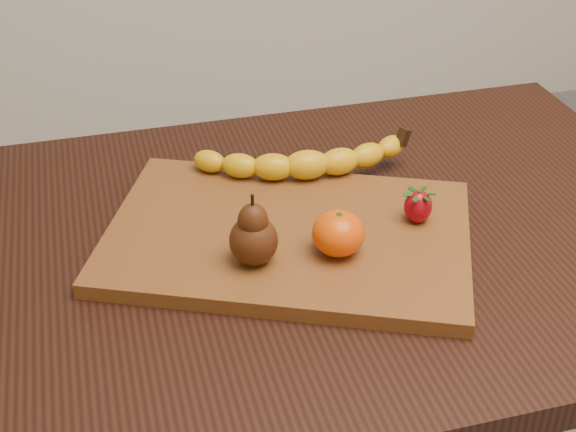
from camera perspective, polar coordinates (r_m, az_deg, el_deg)
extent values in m
cube|color=black|center=(1.05, 2.91, -1.92)|extent=(1.00, 0.70, 0.04)
cylinder|color=black|center=(1.50, -18.15, -9.92)|extent=(0.05, 0.05, 0.72)
cylinder|color=black|center=(1.65, 14.36, -4.46)|extent=(0.05, 0.05, 0.72)
cube|color=brown|center=(1.01, 0.00, -1.42)|extent=(0.53, 0.46, 0.02)
ellipsoid|color=#E94802|center=(0.95, 3.60, -1.24)|extent=(0.08, 0.08, 0.05)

